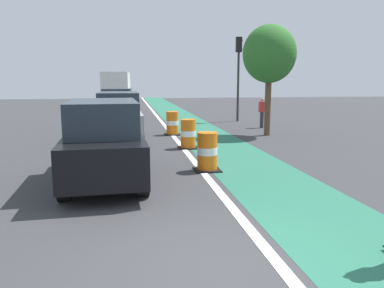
% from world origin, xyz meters
% --- Properties ---
extents(ground_plane, '(100.00, 100.00, 0.00)m').
position_xyz_m(ground_plane, '(0.00, 0.00, 0.00)').
color(ground_plane, '#38383A').
extents(bike_lane_strip, '(2.50, 80.00, 0.01)m').
position_xyz_m(bike_lane_strip, '(2.40, 12.00, 0.00)').
color(bike_lane_strip, '#286B51').
rests_on(bike_lane_strip, ground).
extents(lane_divider_stripe, '(0.20, 80.00, 0.01)m').
position_xyz_m(lane_divider_stripe, '(0.90, 12.00, 0.01)').
color(lane_divider_stripe, silver).
rests_on(lane_divider_stripe, ground).
extents(parked_suv_nearest, '(2.07, 4.67, 2.04)m').
position_xyz_m(parked_suv_nearest, '(-1.72, 4.83, 1.04)').
color(parked_suv_nearest, black).
rests_on(parked_suv_nearest, ground).
extents(parked_suv_second, '(1.98, 4.63, 2.04)m').
position_xyz_m(parked_suv_second, '(-1.51, 11.56, 1.04)').
color(parked_suv_second, '#9EA0A5').
rests_on(parked_suv_second, ground).
extents(parked_suv_third, '(2.07, 4.67, 2.04)m').
position_xyz_m(parked_suv_third, '(-1.69, 18.52, 1.04)').
color(parked_suv_third, '#9EA0A5').
rests_on(parked_suv_third, ground).
extents(traffic_barrel_front, '(0.73, 0.73, 1.09)m').
position_xyz_m(traffic_barrel_front, '(1.06, 5.61, 0.53)').
color(traffic_barrel_front, orange).
rests_on(traffic_barrel_front, ground).
extents(traffic_barrel_mid, '(0.73, 0.73, 1.09)m').
position_xyz_m(traffic_barrel_mid, '(1.09, 9.27, 0.53)').
color(traffic_barrel_mid, orange).
rests_on(traffic_barrel_mid, ground).
extents(traffic_barrel_back, '(0.73, 0.73, 1.09)m').
position_xyz_m(traffic_barrel_back, '(0.91, 12.95, 0.53)').
color(traffic_barrel_back, orange).
rests_on(traffic_barrel_back, ground).
extents(delivery_truck_down_block, '(2.63, 7.69, 3.23)m').
position_xyz_m(delivery_truck_down_block, '(-2.07, 32.47, 1.85)').
color(delivery_truck_down_block, silver).
rests_on(delivery_truck_down_block, ground).
extents(traffic_light_corner, '(0.41, 0.32, 5.10)m').
position_xyz_m(traffic_light_corner, '(5.61, 18.29, 3.50)').
color(traffic_light_corner, '#2D2D2D').
rests_on(traffic_light_corner, ground).
extents(pedestrian_crossing, '(0.34, 0.20, 1.61)m').
position_xyz_m(pedestrian_crossing, '(5.94, 14.80, 0.86)').
color(pedestrian_crossing, '#33333D').
rests_on(pedestrian_crossing, ground).
extents(street_tree_sidewalk, '(2.40, 2.40, 5.00)m').
position_xyz_m(street_tree_sidewalk, '(5.23, 12.08, 3.67)').
color(street_tree_sidewalk, brown).
rests_on(street_tree_sidewalk, ground).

